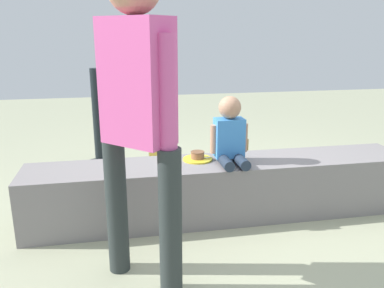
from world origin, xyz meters
The scene contains 13 objects.
ground_plane centered at (0.00, 0.00, 0.00)m, with size 12.00×12.00×0.00m, color #A0A485.
concrete_ledge centered at (0.00, 0.00, 0.22)m, with size 2.87×0.46×0.43m, color gray.
child_seated centered at (0.04, -0.03, 0.65)m, with size 0.28×0.32×0.48m.
adult_standing centered at (-0.64, -0.71, 1.02)m, with size 0.39×0.39×1.69m.
cake_plate centered at (-0.18, 0.07, 0.46)m, with size 0.22×0.22×0.07m.
gift_bag centered at (-0.35, 1.22, 0.14)m, with size 0.19×0.10×0.31m.
railing_post centered at (-0.94, 1.34, 0.37)m, with size 0.36×0.36×1.01m.
water_bottle_near_gift centered at (-0.66, 0.50, 0.11)m, with size 0.06×0.06×0.23m.
water_bottle_far_side centered at (0.19, 0.46, 0.10)m, with size 0.07×0.07×0.22m.
party_cup_red centered at (-1.24, 0.56, 0.06)m, with size 0.08×0.08×0.12m, color red.
cake_box_white centered at (0.82, 0.63, 0.06)m, with size 0.29×0.30×0.12m, color white.
handbag_black_leather centered at (-0.08, 0.54, 0.11)m, with size 0.34×0.15×0.33m.
handbag_brown_canvas centered at (0.49, 1.31, 0.13)m, with size 0.27×0.15×0.34m.
Camera 1 is at (-0.74, -2.67, 1.36)m, focal length 36.92 mm.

